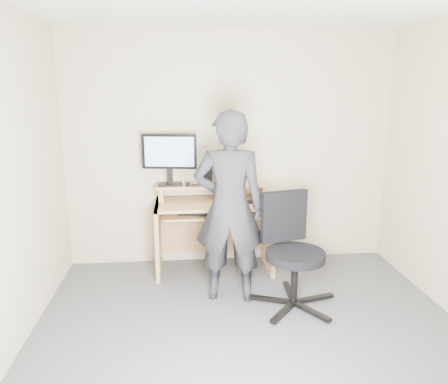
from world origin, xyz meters
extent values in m
plane|color=#58595E|center=(0.00, 0.00, 0.00)|extent=(3.50, 3.50, 0.00)
cube|color=beige|center=(0.00, 1.75, 1.25)|extent=(3.50, 0.02, 2.50)
cube|color=tan|center=(-0.78, 1.45, 0.38)|extent=(0.04, 0.60, 0.75)
cube|color=tan|center=(0.38, 1.45, 0.38)|extent=(0.04, 0.60, 0.75)
cube|color=tan|center=(-0.20, 1.45, 0.73)|extent=(1.20, 0.60, 0.03)
cube|color=tan|center=(-0.20, 1.37, 0.64)|extent=(1.02, 0.38, 0.02)
cube|color=tan|center=(-0.74, 1.60, 0.82)|extent=(0.05, 0.28, 0.15)
cube|color=tan|center=(0.34, 1.60, 0.82)|extent=(0.05, 0.28, 0.15)
cube|color=tan|center=(-0.20, 1.60, 0.90)|extent=(1.20, 0.30, 0.02)
cube|color=tan|center=(-0.20, 1.74, 0.42)|extent=(1.20, 0.03, 0.65)
cube|color=black|center=(-0.65, 1.58, 0.92)|extent=(0.25, 0.16, 0.02)
cube|color=black|center=(-0.65, 1.60, 1.01)|extent=(0.06, 0.04, 0.16)
cube|color=black|center=(-0.65, 1.57, 1.26)|extent=(0.56, 0.12, 0.36)
cube|color=#93AFFF|center=(-0.65, 1.55, 1.26)|extent=(0.50, 0.08, 0.30)
cube|color=black|center=(-0.25, 1.64, 1.01)|extent=(0.09, 0.14, 0.20)
cylinder|color=#AFAFB4|center=(-0.04, 1.59, 1.01)|extent=(0.11, 0.11, 0.20)
cube|color=black|center=(0.05, 1.54, 0.92)|extent=(0.08, 0.14, 0.01)
cube|color=black|center=(-0.46, 1.50, 0.93)|extent=(0.05, 0.04, 0.03)
torus|color=silver|center=(-0.44, 1.68, 0.92)|extent=(0.20, 0.20, 0.06)
cube|color=black|center=(-0.33, 1.36, 0.67)|extent=(0.48, 0.26, 0.03)
ellipsoid|color=black|center=(0.16, 1.35, 0.77)|extent=(0.10, 0.07, 0.04)
cube|color=black|center=(0.64, 0.63, 0.04)|extent=(0.39, 0.15, 0.03)
cube|color=black|center=(0.45, 0.78, 0.04)|extent=(0.07, 0.40, 0.03)
cube|color=black|center=(0.25, 0.65, 0.04)|extent=(0.39, 0.19, 0.03)
cube|color=black|center=(0.31, 0.41, 0.04)|extent=(0.29, 0.34, 0.03)
cube|color=black|center=(0.55, 0.40, 0.04)|extent=(0.26, 0.36, 0.03)
cylinder|color=black|center=(0.44, 0.57, 0.26)|extent=(0.06, 0.06, 0.41)
cylinder|color=black|center=(0.44, 0.57, 0.49)|extent=(0.52, 0.52, 0.07)
cube|color=black|center=(0.38, 0.79, 0.78)|extent=(0.44, 0.17, 0.47)
imported|color=black|center=(-0.11, 0.81, 0.86)|extent=(0.68, 0.50, 1.73)
camera|label=1|loc=(-0.51, -2.89, 1.91)|focal=35.00mm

